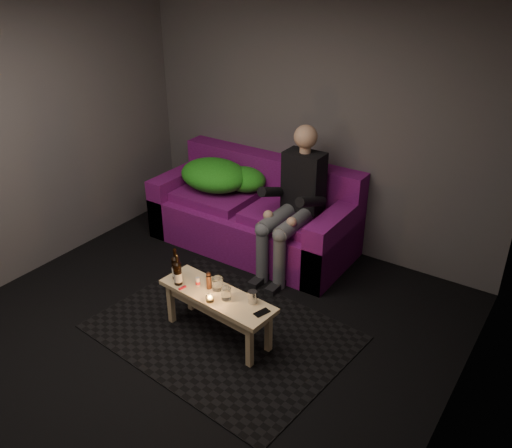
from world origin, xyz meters
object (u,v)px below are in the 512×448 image
(coffee_table, at_px, (217,302))
(beer_bottle_a, at_px, (176,267))
(steel_cup, at_px, (253,297))
(beer_bottle_b, at_px, (178,273))
(person, at_px, (294,199))
(sofa, at_px, (256,216))

(coffee_table, bearing_deg, beer_bottle_a, 179.96)
(coffee_table, xyz_separation_m, steel_cup, (0.30, 0.07, 0.13))
(beer_bottle_b, bearing_deg, person, 77.68)
(steel_cup, bearing_deg, person, 106.03)
(beer_bottle_a, height_order, steel_cup, beer_bottle_a)
(coffee_table, distance_m, beer_bottle_b, 0.40)
(sofa, height_order, beer_bottle_a, sofa)
(beer_bottle_b, relative_size, steel_cup, 2.76)
(person, bearing_deg, sofa, 162.84)
(coffee_table, bearing_deg, person, 92.51)
(sofa, height_order, beer_bottle_b, sofa)
(person, xyz_separation_m, coffee_table, (0.06, -1.31, -0.40))
(beer_bottle_a, bearing_deg, steel_cup, 5.13)
(steel_cup, bearing_deg, beer_bottle_a, -174.87)
(sofa, bearing_deg, person, -17.16)
(sofa, height_order, steel_cup, sofa)
(sofa, distance_m, beer_bottle_b, 1.58)
(sofa, xyz_separation_m, person, (0.57, -0.17, 0.41))
(sofa, bearing_deg, beer_bottle_b, -80.25)
(steel_cup, bearing_deg, coffee_table, -167.68)
(coffee_table, bearing_deg, steel_cup, 12.32)
(sofa, distance_m, coffee_table, 1.61)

